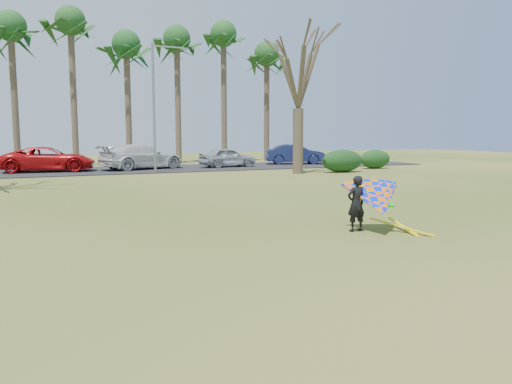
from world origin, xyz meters
name	(u,v)px	position (x,y,z in m)	size (l,w,h in m)	color
ground	(294,253)	(0.00, 0.00, 0.00)	(100.00, 100.00, 0.00)	#284E11
parking_strip	(116,170)	(0.00, 25.00, 0.03)	(46.00, 7.00, 0.06)	black
palm_4	(10,28)	(-6.00, 31.00, 9.85)	(4.84, 4.84, 11.54)	#4E3D2F
palm_5	(70,23)	(-2.00, 31.00, 10.52)	(4.84, 4.84, 12.24)	#4B392D
palm_6	(126,46)	(2.00, 31.00, 9.17)	(4.84, 4.84, 10.84)	brown
palm_7	(177,41)	(6.00, 31.00, 9.85)	(4.84, 4.84, 11.54)	#4C3A2D
palm_8	(223,36)	(10.00, 31.00, 10.52)	(4.84, 4.84, 12.24)	#453929
palm_9	(267,56)	(14.00, 31.00, 9.17)	(4.84, 4.84, 10.84)	#4F3D2F
bare_tree_right	(299,66)	(10.00, 18.00, 6.57)	(6.27, 6.27, 9.21)	#46362A
streetlight	(156,101)	(2.16, 22.00, 4.46)	(2.28, 0.18, 8.00)	gray
hedge_near	(342,161)	(13.10, 17.73, 0.73)	(2.91, 1.32, 1.46)	#133514
hedge_far	(375,159)	(17.06, 19.53, 0.67)	(2.40, 1.13, 1.34)	#143815
car_2	(48,159)	(-4.11, 25.26, 0.85)	(2.61, 5.66, 1.57)	red
car_3	(142,157)	(1.79, 25.04, 0.90)	(2.35, 5.78, 1.68)	silver
car_4	(227,157)	(7.88, 24.67, 0.76)	(1.65, 4.10, 1.40)	#A4A8B2
car_5	(295,154)	(13.91, 25.54, 0.83)	(1.63, 4.68, 1.54)	navy
kite_flyer	(375,200)	(3.02, 1.22, 0.84)	(2.13, 2.39, 2.02)	black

